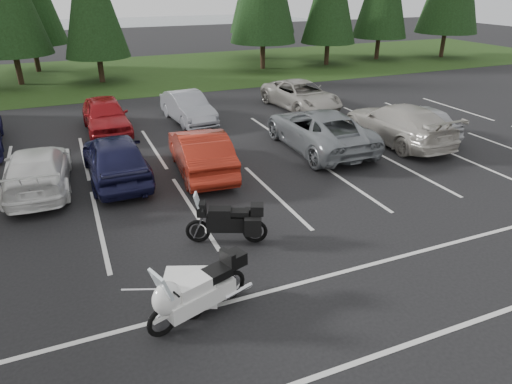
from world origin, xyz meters
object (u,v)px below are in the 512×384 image
object	(u,v)px
cargo_trailer	(192,290)
adventure_motorcycle	(226,218)
car_near_5	(201,152)
car_near_7	(397,123)
car_near_8	(420,120)
car_near_3	(37,169)
car_near_4	(115,157)
car_far_2	(106,115)
car_far_4	(301,95)
car_near_6	(319,129)
touring_motorcycle	(198,286)
car_far_3	(188,107)

from	to	relation	value
cargo_trailer	adventure_motorcycle	xyz separation A→B (m)	(1.52, 2.12, 0.34)
car_near_5	car_near_7	size ratio (longest dim) A/B	0.85
car_near_7	car_near_8	size ratio (longest dim) A/B	1.37
car_near_3	car_near_5	distance (m)	5.33
car_near_4	car_far_2	distance (m)	5.75
car_near_5	car_far_4	distance (m)	9.88
car_far_2	car_far_4	distance (m)	9.99
car_near_4	cargo_trailer	xyz separation A→B (m)	(0.55, -7.52, -0.44)
car_near_6	car_near_7	world-z (taller)	car_near_7
car_near_5	touring_motorcycle	bearing A→B (deg)	77.71
car_near_5	cargo_trailer	world-z (taller)	car_near_5
car_near_3	car_near_6	world-z (taller)	car_near_6
car_far_2	adventure_motorcycle	world-z (taller)	car_far_2
car_far_2	car_far_3	world-z (taller)	car_far_2
touring_motorcycle	adventure_motorcycle	distance (m)	2.90
car_near_8	adventure_motorcycle	size ratio (longest dim) A/B	1.71
car_near_4	car_far_3	size ratio (longest dim) A/B	1.12
car_near_6	touring_motorcycle	size ratio (longest dim) A/B	2.19
cargo_trailer	adventure_motorcycle	world-z (taller)	adventure_motorcycle
car_near_3	cargo_trailer	xyz separation A→B (m)	(2.99, -7.67, -0.33)
car_far_2	car_near_6	bearing A→B (deg)	-37.22
car_near_5	car_near_4	bearing A→B (deg)	-5.46
car_near_3	car_far_4	bearing A→B (deg)	-152.47
car_far_2	car_far_4	size ratio (longest dim) A/B	0.88
car_near_4	adventure_motorcycle	distance (m)	5.79
car_far_2	cargo_trailer	distance (m)	13.27
car_near_7	car_near_8	distance (m)	1.53
car_near_4	car_near_8	size ratio (longest dim) A/B	1.18
car_near_7	car_near_8	xyz separation A→B (m)	(1.50, 0.29, -0.12)
car_near_7	car_far_2	world-z (taller)	car_near_7
touring_motorcycle	cargo_trailer	bearing A→B (deg)	78.67
car_far_2	car_far_3	bearing A→B (deg)	1.45
car_far_3	touring_motorcycle	world-z (taller)	touring_motorcycle
car_near_6	car_near_8	size ratio (longest dim) A/B	1.43
car_near_5	car_near_8	distance (m)	10.09
car_far_4	touring_motorcycle	size ratio (longest dim) A/B	1.96
cargo_trailer	car_near_8	bearing A→B (deg)	52.30
car_near_3	cargo_trailer	size ratio (longest dim) A/B	2.99
car_near_8	car_far_3	distance (m)	10.69
cargo_trailer	adventure_motorcycle	bearing A→B (deg)	75.74
car_far_2	adventure_motorcycle	distance (m)	11.29
car_far_3	car_far_4	xyz separation A→B (m)	(6.17, 0.09, 0.02)
adventure_motorcycle	car_near_3	bearing A→B (deg)	152.36
car_far_4	cargo_trailer	bearing A→B (deg)	-131.51
adventure_motorcycle	cargo_trailer	bearing A→B (deg)	-102.54
car_far_3	car_near_6	bearing A→B (deg)	-61.49
car_near_5	car_near_6	bearing A→B (deg)	-168.52
car_near_6	car_far_4	xyz separation A→B (m)	(2.32, 5.88, -0.08)
car_near_5	car_far_3	distance (m)	6.53
car_near_4	car_near_6	size ratio (longest dim) A/B	0.83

